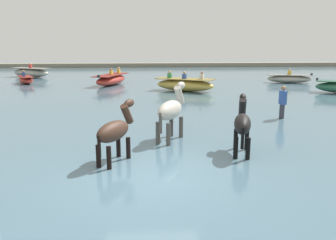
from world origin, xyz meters
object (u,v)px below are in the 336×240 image
object	(u,v)px
boat_far_inshore	(111,80)
boat_distant_west	(31,73)
horse_flank_pinto	(171,111)
person_onlooker_right	(282,105)
horse_lead_black	(242,125)
horse_trailing_dark_bay	(115,132)
boat_mid_channel	(185,85)
boat_near_starboard	(289,79)
boat_distant_east	(26,80)

from	to	relation	value
boat_far_inshore	boat_distant_west	bearing A→B (deg)	139.61
horse_flank_pinto	boat_distant_west	bearing A→B (deg)	116.55
person_onlooker_right	horse_lead_black	bearing A→B (deg)	-123.93
horse_trailing_dark_bay	boat_distant_west	world-z (taller)	horse_trailing_dark_bay
horse_flank_pinto	horse_trailing_dark_bay	bearing A→B (deg)	-128.96
boat_mid_channel	boat_near_starboard	size ratio (longest dim) A/B	1.15
horse_lead_black	boat_far_inshore	bearing A→B (deg)	106.58
boat_far_inshore	boat_distant_east	size ratio (longest dim) A/B	1.70
horse_lead_black	boat_distant_east	world-z (taller)	horse_lead_black
horse_lead_black	horse_trailing_dark_bay	xyz separation A→B (m)	(-3.41, -0.48, -0.02)
horse_flank_pinto	boat_distant_west	world-z (taller)	horse_flank_pinto
boat_distant_east	horse_flank_pinto	bearing A→B (deg)	-59.65
horse_flank_pinto	boat_distant_east	bearing A→B (deg)	120.35
boat_distant_east	boat_distant_west	bearing A→B (deg)	102.86
boat_mid_channel	boat_near_starboard	bearing A→B (deg)	25.62
horse_trailing_dark_bay	person_onlooker_right	size ratio (longest dim) A/B	1.11
boat_mid_channel	person_onlooker_right	distance (m)	9.07
horse_trailing_dark_bay	boat_near_starboard	size ratio (longest dim) A/B	0.52
horse_trailing_dark_bay	boat_distant_west	bearing A→B (deg)	111.43
boat_distant_west	person_onlooker_right	bearing A→B (deg)	-50.52
boat_mid_channel	boat_near_starboard	xyz separation A→B (m)	(8.71, 4.18, -0.09)
horse_lead_black	person_onlooker_right	world-z (taller)	horse_lead_black
horse_flank_pinto	boat_near_starboard	world-z (taller)	horse_flank_pinto
horse_lead_black	boat_mid_channel	world-z (taller)	horse_lead_black
boat_near_starboard	person_onlooker_right	world-z (taller)	person_onlooker_right
horse_lead_black	horse_trailing_dark_bay	bearing A→B (deg)	-172.05
boat_near_starboard	boat_mid_channel	bearing A→B (deg)	-154.38
boat_mid_channel	boat_distant_west	world-z (taller)	boat_distant_west
boat_mid_channel	boat_distant_east	distance (m)	12.72
boat_distant_west	person_onlooker_right	world-z (taller)	person_onlooker_right
boat_far_inshore	boat_near_starboard	xyz separation A→B (m)	(13.72, 0.33, -0.07)
horse_flank_pinto	boat_distant_west	distance (m)	24.51
boat_near_starboard	person_onlooker_right	xyz separation A→B (m)	(-5.81, -12.77, 0.26)
person_onlooker_right	boat_near_starboard	bearing A→B (deg)	65.52
boat_distant_east	boat_distant_west	size ratio (longest dim) A/B	0.62
boat_near_starboard	boat_distant_east	world-z (taller)	boat_near_starboard
horse_trailing_dark_bay	person_onlooker_right	xyz separation A→B (m)	(6.33, 4.82, -0.21)
boat_far_inshore	boat_distant_east	world-z (taller)	boat_far_inshore
horse_flank_pinto	boat_near_starboard	size ratio (longest dim) A/B	0.58
horse_trailing_dark_bay	boat_mid_channel	bearing A→B (deg)	75.64
boat_distant_west	boat_far_inshore	bearing A→B (deg)	-40.39
person_onlooker_right	horse_trailing_dark_bay	bearing A→B (deg)	-142.74
horse_trailing_dark_bay	person_onlooker_right	bearing A→B (deg)	37.26
horse_lead_black	boat_distant_west	world-z (taller)	horse_lead_black
horse_lead_black	horse_trailing_dark_bay	world-z (taller)	horse_lead_black
horse_trailing_dark_bay	boat_mid_channel	size ratio (longest dim) A/B	0.45
boat_distant_west	boat_near_starboard	bearing A→B (deg)	-16.31
boat_far_inshore	boat_mid_channel	distance (m)	6.32
horse_lead_black	boat_mid_channel	xyz separation A→B (m)	(0.02, 12.93, -0.39)
horse_lead_black	person_onlooker_right	xyz separation A→B (m)	(2.92, 4.34, -0.23)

